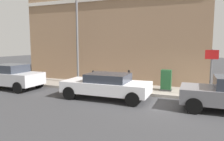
% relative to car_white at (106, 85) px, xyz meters
% --- Properties ---
extents(ground, '(80.00, 80.00, 0.00)m').
position_rel_car_white_xyz_m(ground, '(0.38, -2.88, -0.68)').
color(ground, '#38383A').
extents(sidewalk, '(2.36, 30.00, 0.15)m').
position_rel_car_white_xyz_m(sidewalk, '(2.40, 3.12, -0.60)').
color(sidewalk, gray).
rests_on(sidewalk, ground).
extents(corner_building, '(7.97, 12.81, 9.78)m').
position_rel_car_white_xyz_m(corner_building, '(7.51, 1.53, 4.21)').
color(corner_building, '#937256').
rests_on(corner_building, ground).
extents(car_white, '(1.86, 4.29, 1.26)m').
position_rel_car_white_xyz_m(car_white, '(0.00, 0.00, 0.00)').
color(car_white, silver).
rests_on(car_white, ground).
extents(car_silver, '(1.87, 4.06, 1.49)m').
position_rel_car_white_xyz_m(car_silver, '(0.10, 6.42, 0.08)').
color(car_silver, '#B7B7BC').
rests_on(car_silver, ground).
extents(utility_cabinet, '(0.46, 0.61, 1.15)m').
position_rel_car_white_xyz_m(utility_cabinet, '(2.35, -2.58, 0.00)').
color(utility_cabinet, '#1E4C28').
rests_on(utility_cabinet, sidewalk).
extents(bollard_near_cabinet, '(0.14, 0.14, 1.04)m').
position_rel_car_white_xyz_m(bollard_near_cabinet, '(2.45, -0.41, 0.02)').
color(bollard_near_cabinet, black).
rests_on(bollard_near_cabinet, sidewalk).
extents(bollard_far_kerb, '(0.14, 0.14, 1.04)m').
position_rel_car_white_xyz_m(bollard_far_kerb, '(1.47, 1.46, 0.02)').
color(bollard_far_kerb, black).
rests_on(bollard_far_kerb, sidewalk).
extents(street_sign, '(0.08, 0.60, 2.30)m').
position_rel_car_white_xyz_m(street_sign, '(1.68, -4.75, 0.98)').
color(street_sign, '#59595B').
rests_on(street_sign, sidewalk).
extents(lamppost, '(0.20, 0.44, 5.72)m').
position_rel_car_white_xyz_m(lamppost, '(2.53, 3.11, 2.62)').
color(lamppost, '#59595B').
rests_on(lamppost, sidewalk).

